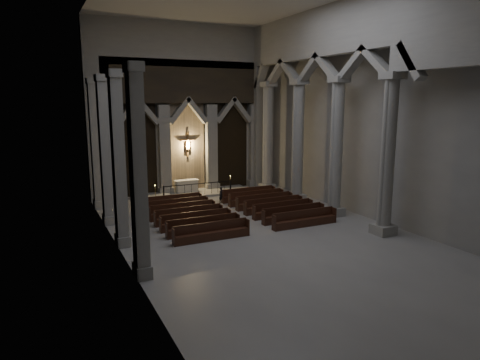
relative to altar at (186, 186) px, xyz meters
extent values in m
plane|color=#9A9792|center=(0.43, -10.93, -0.60)|extent=(24.00, 24.00, 0.00)
cube|color=gray|center=(0.43, 1.07, 5.40)|extent=(14.00, 0.10, 12.00)
cube|color=gray|center=(-6.57, -10.93, 5.40)|extent=(0.10, 24.00, 12.00)
cube|color=gray|center=(7.43, -10.93, 5.40)|extent=(0.10, 24.00, 12.00)
cube|color=#9A9890|center=(-4.97, 0.57, 2.60)|extent=(0.80, 0.50, 6.40)
cube|color=#9A9890|center=(-4.97, 0.57, -0.35)|extent=(1.05, 0.70, 0.50)
cube|color=#9A9890|center=(-4.97, 0.57, 4.75)|extent=(1.00, 0.65, 0.35)
cube|color=#9A9890|center=(-1.37, 0.57, 2.60)|extent=(0.80, 0.50, 6.40)
cube|color=#9A9890|center=(-1.37, 0.57, -0.35)|extent=(1.05, 0.70, 0.50)
cube|color=#9A9890|center=(-1.37, 0.57, 4.75)|extent=(1.00, 0.65, 0.35)
cube|color=#9A9890|center=(2.23, 0.57, 2.60)|extent=(0.80, 0.50, 6.40)
cube|color=#9A9890|center=(2.23, 0.57, -0.35)|extent=(1.05, 0.70, 0.50)
cube|color=#9A9890|center=(2.23, 0.57, 4.75)|extent=(1.00, 0.65, 0.35)
cube|color=#9A9890|center=(5.83, 0.57, 2.60)|extent=(0.80, 0.50, 6.40)
cube|color=#9A9890|center=(5.83, 0.57, -0.35)|extent=(1.05, 0.70, 0.50)
cube|color=#9A9890|center=(5.83, 0.57, 4.75)|extent=(1.00, 0.65, 0.35)
cube|color=black|center=(-3.17, 0.92, 2.90)|extent=(2.60, 0.15, 7.00)
cube|color=#9F8766|center=(0.43, 0.92, 2.90)|extent=(2.60, 0.15, 7.00)
cube|color=black|center=(4.03, 0.92, 2.90)|extent=(2.60, 0.15, 7.00)
cube|color=black|center=(0.43, 0.57, 7.40)|extent=(12.00, 0.50, 3.00)
cube|color=#9A9890|center=(-5.77, 0.57, 3.90)|extent=(1.60, 0.50, 9.00)
cube|color=#9A9890|center=(6.63, 0.57, 3.90)|extent=(1.60, 0.50, 9.00)
cube|color=#9A9890|center=(0.43, 0.57, 9.90)|extent=(14.00, 0.50, 3.00)
plane|color=#E5BA67|center=(0.43, 0.89, 2.90)|extent=(1.50, 0.00, 1.50)
cube|color=brown|center=(0.43, 0.80, 2.90)|extent=(0.13, 0.08, 1.80)
cube|color=brown|center=(0.43, 0.80, 3.25)|extent=(1.10, 0.08, 0.13)
cube|color=tan|center=(0.43, 0.74, 2.85)|extent=(0.26, 0.10, 0.60)
sphere|color=tan|center=(0.43, 0.74, 3.25)|extent=(0.17, 0.17, 0.17)
cylinder|color=tan|center=(0.17, 0.74, 3.22)|extent=(0.45, 0.08, 0.08)
cylinder|color=tan|center=(0.69, 0.74, 3.22)|extent=(0.45, 0.08, 0.08)
cube|color=#9A9890|center=(5.93, -1.43, -0.35)|extent=(1.00, 1.00, 0.50)
cylinder|color=#9A9890|center=(5.93, -1.43, 3.40)|extent=(0.70, 0.70, 7.50)
cube|color=#9A9890|center=(5.93, -1.43, 7.25)|extent=(0.95, 0.95, 0.35)
cube|color=#9A9890|center=(5.93, -5.43, -0.35)|extent=(1.00, 1.00, 0.50)
cylinder|color=#9A9890|center=(5.93, -5.43, 3.40)|extent=(0.70, 0.70, 7.50)
cube|color=#9A9890|center=(5.93, -5.43, 7.25)|extent=(0.95, 0.95, 0.35)
cube|color=#9A9890|center=(5.93, -9.43, -0.35)|extent=(1.00, 1.00, 0.50)
cylinder|color=#9A9890|center=(5.93, -9.43, 3.40)|extent=(0.70, 0.70, 7.50)
cube|color=#9A9890|center=(5.93, -9.43, 7.25)|extent=(0.95, 0.95, 0.35)
cube|color=#9A9890|center=(5.93, -13.43, -0.35)|extent=(1.00, 1.00, 0.50)
cylinder|color=#9A9890|center=(5.93, -13.43, 3.40)|extent=(0.70, 0.70, 7.50)
cube|color=#9A9890|center=(5.93, -13.43, 7.25)|extent=(0.95, 0.95, 0.35)
cube|color=#9A9890|center=(5.93, -10.93, 10.00)|extent=(0.55, 24.00, 2.80)
cube|color=#9A9890|center=(5.93, 0.47, 4.00)|extent=(0.55, 1.20, 9.20)
cube|color=#9A9890|center=(-6.32, -1.43, -0.35)|extent=(0.60, 1.00, 0.50)
cube|color=#9A9890|center=(-6.32, -1.43, 3.40)|extent=(0.50, 0.80, 7.50)
cube|color=#9A9890|center=(-6.32, -1.43, 7.25)|extent=(0.60, 1.00, 0.35)
cube|color=#9A9890|center=(-6.32, -5.43, -0.35)|extent=(0.60, 1.00, 0.50)
cube|color=#9A9890|center=(-6.32, -5.43, 3.40)|extent=(0.50, 0.80, 7.50)
cube|color=#9A9890|center=(-6.32, -5.43, 7.25)|extent=(0.60, 1.00, 0.35)
cube|color=#9A9890|center=(-6.32, -9.43, -0.35)|extent=(0.60, 1.00, 0.50)
cube|color=#9A9890|center=(-6.32, -9.43, 3.40)|extent=(0.50, 0.80, 7.50)
cube|color=#9A9890|center=(-6.32, -9.43, 7.25)|extent=(0.60, 1.00, 0.35)
cube|color=#9A9890|center=(-6.32, -13.43, -0.35)|extent=(0.60, 1.00, 0.50)
cube|color=#9A9890|center=(-6.32, -13.43, 3.40)|extent=(0.50, 0.80, 7.50)
cube|color=#9A9890|center=(-6.32, -13.43, 7.25)|extent=(0.60, 1.00, 0.35)
cube|color=#9A9890|center=(0.43, -0.33, -0.52)|extent=(8.50, 2.60, 0.15)
cube|color=beige|center=(0.00, 0.00, -0.02)|extent=(1.60, 0.62, 0.84)
cube|color=silver|center=(0.00, 0.00, 0.42)|extent=(1.73, 0.69, 0.04)
cube|color=black|center=(0.43, -1.31, 0.35)|extent=(4.98, 0.05, 0.05)
cube|color=black|center=(-2.06, -1.31, -0.10)|extent=(0.09, 0.09, 1.00)
cube|color=black|center=(2.92, -1.31, -0.10)|extent=(0.09, 0.09, 1.00)
cylinder|color=black|center=(-1.56, -1.31, -0.13)|extent=(0.02, 0.02, 0.92)
cylinder|color=black|center=(-1.07, -1.31, -0.13)|extent=(0.02, 0.02, 0.92)
cylinder|color=black|center=(-0.57, -1.31, -0.13)|extent=(0.02, 0.02, 0.92)
cylinder|color=black|center=(-0.07, -1.31, -0.13)|extent=(0.02, 0.02, 0.92)
cylinder|color=black|center=(0.43, -1.31, -0.13)|extent=(0.02, 0.02, 0.92)
cylinder|color=black|center=(0.93, -1.31, -0.13)|extent=(0.02, 0.02, 0.92)
cylinder|color=black|center=(1.43, -1.31, -0.13)|extent=(0.02, 0.02, 0.92)
cylinder|color=black|center=(1.92, -1.31, -0.13)|extent=(0.02, 0.02, 0.92)
cylinder|color=black|center=(2.42, -1.31, -0.13)|extent=(0.02, 0.02, 0.92)
cylinder|color=olive|center=(-2.78, -1.88, -0.57)|extent=(0.21, 0.21, 0.04)
cylinder|color=olive|center=(-2.78, -1.88, -0.08)|extent=(0.03, 0.03, 0.99)
cylinder|color=olive|center=(-2.78, -1.88, 0.42)|extent=(0.10, 0.10, 0.02)
cylinder|color=#F5E9CE|center=(-2.78, -1.88, 0.51)|extent=(0.04, 0.04, 0.17)
sphere|color=#FFDA59|center=(-2.78, -1.88, 0.62)|extent=(0.04, 0.04, 0.04)
cylinder|color=olive|center=(2.91, -1.32, -0.57)|extent=(0.22, 0.22, 0.05)
cylinder|color=olive|center=(2.91, -1.32, -0.03)|extent=(0.03, 0.03, 1.08)
cylinder|color=olive|center=(2.91, -1.32, 0.50)|extent=(0.11, 0.11, 0.02)
cylinder|color=#F5E9CE|center=(2.91, -1.32, 0.60)|extent=(0.04, 0.04, 0.19)
sphere|color=#FFDA59|center=(2.91, -1.32, 0.71)|extent=(0.04, 0.04, 0.04)
cube|color=black|center=(-2.27, -3.82, -0.39)|extent=(3.85, 0.37, 0.41)
cube|color=black|center=(-2.27, -3.64, 0.05)|extent=(3.85, 0.06, 0.46)
cube|color=black|center=(-4.19, -3.82, -0.18)|extent=(0.05, 0.41, 0.82)
cube|color=black|center=(-0.35, -3.82, -0.18)|extent=(0.05, 0.41, 0.82)
cube|color=black|center=(3.13, -3.82, -0.39)|extent=(3.85, 0.37, 0.41)
cube|color=black|center=(3.13, -3.64, 0.05)|extent=(3.85, 0.06, 0.46)
cube|color=black|center=(1.21, -3.82, -0.18)|extent=(0.05, 0.41, 0.82)
cube|color=black|center=(5.05, -3.82, -0.18)|extent=(0.05, 0.41, 0.82)
cube|color=black|center=(-2.27, -4.94, -0.39)|extent=(3.85, 0.37, 0.41)
cube|color=black|center=(-2.27, -4.77, 0.05)|extent=(3.85, 0.06, 0.46)
cube|color=black|center=(-4.19, -4.94, -0.18)|extent=(0.05, 0.41, 0.82)
cube|color=black|center=(-0.35, -4.94, -0.18)|extent=(0.05, 0.41, 0.82)
cube|color=black|center=(3.13, -4.94, -0.39)|extent=(3.85, 0.37, 0.41)
cube|color=black|center=(3.13, -4.77, 0.05)|extent=(3.85, 0.06, 0.46)
cube|color=black|center=(1.21, -4.94, -0.18)|extent=(0.05, 0.41, 0.82)
cube|color=black|center=(5.05, -4.94, -0.18)|extent=(0.05, 0.41, 0.82)
cube|color=black|center=(-2.27, -6.07, -0.39)|extent=(3.85, 0.37, 0.41)
cube|color=black|center=(-2.27, -5.89, 0.05)|extent=(3.85, 0.06, 0.46)
cube|color=black|center=(-4.19, -6.07, -0.18)|extent=(0.05, 0.41, 0.82)
cube|color=black|center=(-0.35, -6.07, -0.18)|extent=(0.05, 0.41, 0.82)
cube|color=black|center=(3.13, -6.07, -0.39)|extent=(3.85, 0.37, 0.41)
cube|color=black|center=(3.13, -5.89, 0.05)|extent=(3.85, 0.06, 0.46)
cube|color=black|center=(1.21, -6.07, -0.18)|extent=(0.05, 0.41, 0.82)
cube|color=black|center=(5.05, -6.07, -0.18)|extent=(0.05, 0.41, 0.82)
cube|color=black|center=(-2.27, -7.19, -0.39)|extent=(3.85, 0.37, 0.41)
cube|color=black|center=(-2.27, -7.02, 0.05)|extent=(3.85, 0.06, 0.46)
cube|color=black|center=(-4.19, -7.19, -0.18)|extent=(0.05, 0.41, 0.82)
cube|color=black|center=(-0.35, -7.19, -0.18)|extent=(0.05, 0.41, 0.82)
cube|color=black|center=(3.13, -7.19, -0.39)|extent=(3.85, 0.37, 0.41)
cube|color=black|center=(3.13, -7.02, 0.05)|extent=(3.85, 0.06, 0.46)
cube|color=black|center=(1.21, -7.19, -0.18)|extent=(0.05, 0.41, 0.82)
cube|color=black|center=(5.05, -7.19, -0.18)|extent=(0.05, 0.41, 0.82)
cube|color=black|center=(-2.27, -8.31, -0.39)|extent=(3.85, 0.37, 0.41)
cube|color=black|center=(-2.27, -8.14, 0.05)|extent=(3.85, 0.06, 0.46)
cube|color=black|center=(-4.19, -8.31, -0.18)|extent=(0.05, 0.41, 0.82)
cube|color=black|center=(-0.35, -8.31, -0.18)|extent=(0.05, 0.41, 0.82)
cube|color=black|center=(3.13, -8.31, -0.39)|extent=(3.85, 0.37, 0.41)
cube|color=black|center=(3.13, -8.14, 0.05)|extent=(3.85, 0.06, 0.46)
cube|color=black|center=(1.21, -8.31, -0.18)|extent=(0.05, 0.41, 0.82)
cube|color=black|center=(5.05, -8.31, -0.18)|extent=(0.05, 0.41, 0.82)
cube|color=black|center=(-2.27, -9.44, -0.39)|extent=(3.85, 0.37, 0.41)
cube|color=black|center=(-2.27, -9.26, 0.05)|extent=(3.85, 0.06, 0.46)
cube|color=black|center=(-4.19, -9.44, -0.18)|extent=(0.05, 0.41, 0.82)
cube|color=black|center=(-0.35, -9.44, -0.18)|extent=(0.05, 0.41, 0.82)
cube|color=black|center=(3.13, -9.44, -0.39)|extent=(3.85, 0.37, 0.41)
cube|color=black|center=(3.13, -9.26, 0.05)|extent=(3.85, 0.06, 0.46)
cube|color=black|center=(1.21, -9.44, -0.18)|extent=(0.05, 0.41, 0.82)
cube|color=black|center=(5.05, -9.44, -0.18)|extent=(0.05, 0.41, 0.82)
cube|color=black|center=(-2.27, -10.56, -0.39)|extent=(3.85, 0.37, 0.41)
cube|color=black|center=(-2.27, -10.39, 0.05)|extent=(3.85, 0.06, 0.46)
cube|color=black|center=(-4.19, -10.56, -0.18)|extent=(0.05, 0.41, 0.82)
cube|color=black|center=(-0.35, -10.56, -0.18)|extent=(0.05, 0.41, 0.82)
cube|color=black|center=(3.13, -10.56, -0.39)|extent=(3.85, 0.37, 0.41)
cube|color=black|center=(3.13, -10.39, 0.05)|extent=(3.85, 0.06, 0.46)
cube|color=black|center=(1.21, -10.56, -0.18)|extent=(0.05, 0.41, 0.82)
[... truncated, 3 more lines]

